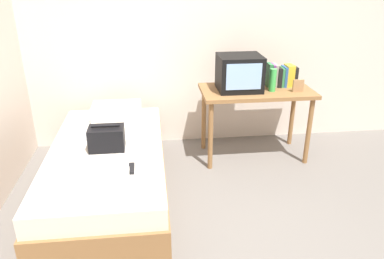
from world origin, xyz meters
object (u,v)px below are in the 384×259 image
bed (109,173)px  remote_dark (131,168)px  desk (256,98)px  magazine (93,170)px  water_bottle (273,80)px  remote_silver (86,136)px  folded_towel (110,177)px  picture_frame (298,86)px  pillow (117,111)px  book_row (281,76)px  tv (239,73)px  handbag (107,138)px

bed → remote_dark: remote_dark is taller
desk → magazine: size_ratio=4.00×
water_bottle → remote_silver: (-1.86, -0.35, -0.38)m
water_bottle → folded_towel: water_bottle is taller
folded_towel → remote_silver: bearing=109.9°
picture_frame → remote_dark: picture_frame is taller
pillow → folded_towel: size_ratio=1.79×
magazine → remote_silver: (-0.14, 0.63, 0.01)m
book_row → folded_towel: book_row is taller
desk → remote_dark: (-1.28, -1.07, -0.16)m
water_bottle → magazine: 2.01m
desk → magazine: (-1.58, -1.05, -0.17)m
desk → tv: (-0.19, 0.01, 0.28)m
water_bottle → magazine: water_bottle is taller
tv → picture_frame: bearing=-13.4°
tv → pillow: tv is taller
water_bottle → remote_dark: water_bottle is taller
magazine → bed: bearing=80.7°
pillow → handbag: handbag is taller
handbag → magazine: bearing=-102.0°
picture_frame → remote_dark: (-1.67, -0.94, -0.33)m
tv → pillow: bearing=177.5°
picture_frame → magazine: 2.20m
book_row → magazine: bearing=-148.5°
handbag → remote_dark: size_ratio=1.92×
bed → picture_frame: bearing=15.5°
water_bottle → remote_dark: (-1.42, -1.00, -0.38)m
pillow → magazine: bearing=-95.7°
remote_silver → folded_towel: (0.29, -0.80, 0.01)m
water_bottle → folded_towel: bearing=-144.0°
desk → bed: bearing=-156.4°
picture_frame → remote_silver: size_ratio=0.88×
tv → picture_frame: size_ratio=3.46×
handbag → water_bottle: bearing=20.3°
bed → picture_frame: (1.90, 0.53, 0.59)m
magazine → remote_dark: remote_dark is taller
picture_frame → remote_silver: picture_frame is taller
tv → folded_towel: size_ratio=1.57×
tv → pillow: size_ratio=0.88×
bed → remote_silver: size_ratio=13.89×
water_bottle → book_row: 0.22m
remote_dark → tv: bearing=44.8°
pillow → bed: bearing=-93.8°
water_bottle → remote_dark: size_ratio=1.49×
tv → book_row: tv is taller
tv → magazine: size_ratio=1.52×
desk → book_row: 0.37m
magazine → handbag: bearing=78.0°
book_row → handbag: (-1.78, -0.77, -0.28)m
book_row → remote_silver: bearing=-165.7°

